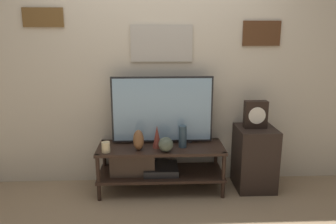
{
  "coord_description": "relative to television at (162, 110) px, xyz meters",
  "views": [
    {
      "loc": [
        -0.07,
        -2.97,
        1.65
      ],
      "look_at": [
        0.08,
        0.28,
        0.86
      ],
      "focal_mm": 35.0,
      "sensor_mm": 36.0,
      "label": 1
    }
  ],
  "objects": [
    {
      "name": "side_table",
      "position": [
        0.99,
        -0.09,
        -0.52
      ],
      "size": [
        0.4,
        0.44,
        0.68
      ],
      "color": "black",
      "rests_on": "ground_plane"
    },
    {
      "name": "vase_urn_stoneware",
      "position": [
        -0.25,
        -0.21,
        -0.26
      ],
      "size": [
        0.11,
        0.11,
        0.21
      ],
      "color": "brown",
      "rests_on": "media_console"
    },
    {
      "name": "wall_back",
      "position": [
        -0.02,
        0.19,
        0.49
      ],
      "size": [
        6.4,
        0.08,
        2.7
      ],
      "color": "beige",
      "rests_on": "ground_plane"
    },
    {
      "name": "vase_slim_bronze",
      "position": [
        -0.06,
        -0.14,
        -0.25
      ],
      "size": [
        0.09,
        0.09,
        0.23
      ],
      "color": "brown",
      "rests_on": "media_console"
    },
    {
      "name": "television",
      "position": [
        0.0,
        0.0,
        0.0
      ],
      "size": [
        1.07,
        0.05,
        0.72
      ],
      "color": "black",
      "rests_on": "media_console"
    },
    {
      "name": "candle_jar",
      "position": [
        -0.57,
        -0.26,
        -0.32
      ],
      "size": [
        0.08,
        0.08,
        0.1
      ],
      "color": "beige",
      "rests_on": "media_console"
    },
    {
      "name": "vase_round_glass",
      "position": [
        0.03,
        -0.26,
        -0.3
      ],
      "size": [
        0.15,
        0.15,
        0.15
      ],
      "color": "#4C5647",
      "rests_on": "media_console"
    },
    {
      "name": "mantel_clock",
      "position": [
        0.98,
        -0.08,
        -0.04
      ],
      "size": [
        0.24,
        0.11,
        0.29
      ],
      "color": "black",
      "rests_on": "side_table"
    },
    {
      "name": "ground_plane",
      "position": [
        -0.02,
        -0.39,
        -0.86
      ],
      "size": [
        12.0,
        12.0,
        0.0
      ],
      "primitive_type": "plane",
      "color": "#997F60"
    },
    {
      "name": "vase_tall_ceramic",
      "position": [
        0.21,
        -0.14,
        -0.25
      ],
      "size": [
        0.08,
        0.08,
        0.23
      ],
      "color": "#2D4251",
      "rests_on": "media_console"
    },
    {
      "name": "media_console",
      "position": [
        -0.12,
        -0.11,
        -0.55
      ],
      "size": [
        1.32,
        0.48,
        0.49
      ],
      "color": "black",
      "rests_on": "ground_plane"
    }
  ]
}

